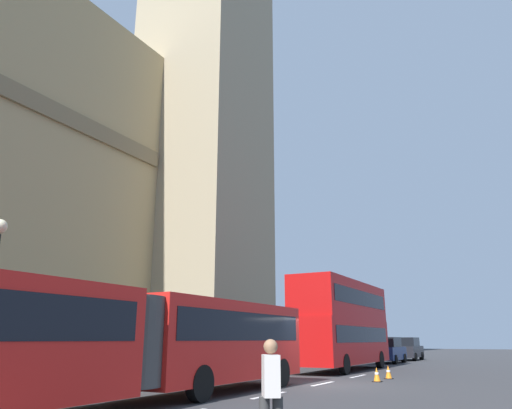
{
  "coord_description": "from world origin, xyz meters",
  "views": [
    {
      "loc": [
        -18.14,
        -7.37,
        1.68
      ],
      "look_at": [
        4.66,
        5.23,
        9.05
      ],
      "focal_mm": 33.56,
      "sensor_mm": 36.0,
      "label": 1
    }
  ],
  "objects_px": {
    "double_decker_bus": "(343,321)",
    "pedestrian_near_cones": "(271,393)",
    "sedan_trailing": "(408,349)",
    "traffic_cone_west": "(377,375)",
    "sedan_lead": "(388,350)",
    "articulated_bus": "(119,337)",
    "traffic_cone_middle": "(388,372)"
  },
  "relations": [
    {
      "from": "double_decker_bus",
      "to": "pedestrian_near_cones",
      "type": "distance_m",
      "value": 21.42
    },
    {
      "from": "sedan_trailing",
      "to": "traffic_cone_west",
      "type": "height_order",
      "value": "sedan_trailing"
    },
    {
      "from": "double_decker_bus",
      "to": "sedan_lead",
      "type": "xyz_separation_m",
      "value": [
        9.79,
        -0.02,
        -1.8
      ]
    },
    {
      "from": "articulated_bus",
      "to": "traffic_cone_west",
      "type": "height_order",
      "value": "articulated_bus"
    },
    {
      "from": "pedestrian_near_cones",
      "to": "sedan_lead",
      "type": "bearing_deg",
      "value": 10.92
    },
    {
      "from": "double_decker_bus",
      "to": "traffic_cone_middle",
      "type": "relative_size",
      "value": 17.88
    },
    {
      "from": "traffic_cone_west",
      "to": "traffic_cone_middle",
      "type": "distance_m",
      "value": 1.77
    },
    {
      "from": "pedestrian_near_cones",
      "to": "traffic_cone_middle",
      "type": "bearing_deg",
      "value": 7.99
    },
    {
      "from": "sedan_trailing",
      "to": "pedestrian_near_cones",
      "type": "relative_size",
      "value": 2.6
    },
    {
      "from": "sedan_lead",
      "to": "pedestrian_near_cones",
      "type": "height_order",
      "value": "sedan_lead"
    },
    {
      "from": "sedan_lead",
      "to": "traffic_cone_middle",
      "type": "distance_m",
      "value": 15.08
    },
    {
      "from": "sedan_lead",
      "to": "articulated_bus",
      "type": "bearing_deg",
      "value": 179.97
    },
    {
      "from": "traffic_cone_middle",
      "to": "pedestrian_near_cones",
      "type": "bearing_deg",
      "value": -172.01
    },
    {
      "from": "articulated_bus",
      "to": "double_decker_bus",
      "type": "relative_size",
      "value": 1.68
    },
    {
      "from": "sedan_trailing",
      "to": "traffic_cone_west",
      "type": "xyz_separation_m",
      "value": [
        -22.34,
        -3.4,
        -0.63
      ]
    },
    {
      "from": "articulated_bus",
      "to": "traffic_cone_middle",
      "type": "relative_size",
      "value": 30.03
    },
    {
      "from": "sedan_lead",
      "to": "pedestrian_near_cones",
      "type": "bearing_deg",
      "value": -169.08
    },
    {
      "from": "sedan_lead",
      "to": "traffic_cone_west",
      "type": "height_order",
      "value": "sedan_lead"
    },
    {
      "from": "articulated_bus",
      "to": "traffic_cone_middle",
      "type": "bearing_deg",
      "value": -15.8
    },
    {
      "from": "traffic_cone_west",
      "to": "double_decker_bus",
      "type": "bearing_deg",
      "value": 28.77
    },
    {
      "from": "sedan_lead",
      "to": "pedestrian_near_cones",
      "type": "xyz_separation_m",
      "value": [
        -30.32,
        -5.85,
        -0.0
      ]
    },
    {
      "from": "double_decker_bus",
      "to": "sedan_lead",
      "type": "height_order",
      "value": "double_decker_bus"
    },
    {
      "from": "pedestrian_near_cones",
      "to": "double_decker_bus",
      "type": "bearing_deg",
      "value": 15.94
    },
    {
      "from": "traffic_cone_west",
      "to": "pedestrian_near_cones",
      "type": "distance_m",
      "value": 14.13
    },
    {
      "from": "sedan_lead",
      "to": "pedestrian_near_cones",
      "type": "distance_m",
      "value": 30.88
    },
    {
      "from": "traffic_cone_middle",
      "to": "sedan_trailing",
      "type": "bearing_deg",
      "value": 9.49
    },
    {
      "from": "sedan_trailing",
      "to": "pedestrian_near_cones",
      "type": "distance_m",
      "value": 36.71
    },
    {
      "from": "articulated_bus",
      "to": "pedestrian_near_cones",
      "type": "relative_size",
      "value": 10.31
    },
    {
      "from": "traffic_cone_west",
      "to": "sedan_trailing",
      "type": "bearing_deg",
      "value": 8.66
    },
    {
      "from": "double_decker_bus",
      "to": "traffic_cone_west",
      "type": "relative_size",
      "value": 17.88
    },
    {
      "from": "traffic_cone_west",
      "to": "articulated_bus",
      "type": "bearing_deg",
      "value": 162.03
    },
    {
      "from": "traffic_cone_middle",
      "to": "articulated_bus",
      "type": "bearing_deg",
      "value": 164.2
    }
  ]
}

